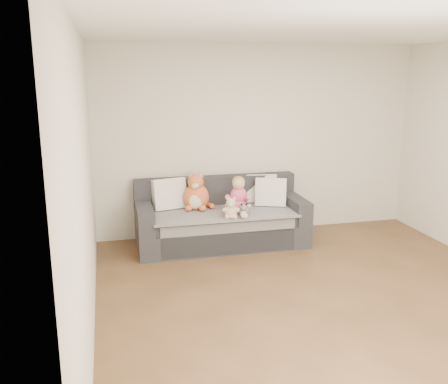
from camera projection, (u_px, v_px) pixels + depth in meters
name	position (u px, v px, depth m)	size (l,w,h in m)	color
room_shell	(321.00, 169.00, 4.94)	(5.00, 5.00, 5.00)	brown
sofa	(221.00, 221.00, 6.58)	(2.20, 0.94, 0.85)	#26262B
cushion_left	(169.00, 194.00, 6.52)	(0.47, 0.29, 0.41)	white
cushion_right_back	(261.00, 188.00, 6.87)	(0.44, 0.24, 0.39)	white
cushion_right_front	(271.00, 192.00, 6.67)	(0.45, 0.32, 0.39)	white
toddler	(238.00, 197.00, 6.35)	(0.33, 0.48, 0.47)	#EF5482
plush_cat	(196.00, 195.00, 6.51)	(0.40, 0.36, 0.52)	#CD592D
teddy_bear	(231.00, 209.00, 6.13)	(0.21, 0.17, 0.27)	#D6B094
plush_cow	(244.00, 210.00, 6.26)	(0.14, 0.21, 0.17)	white
sippy_cup	(228.00, 210.00, 6.28)	(0.10, 0.08, 0.11)	#5C348E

